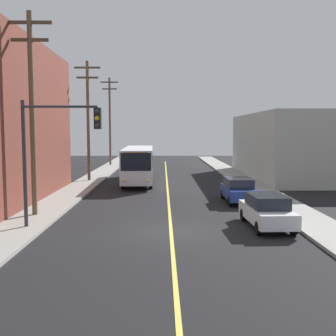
# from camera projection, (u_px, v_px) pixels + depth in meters

# --- Properties ---
(ground_plane) EXTENTS (120.00, 120.00, 0.00)m
(ground_plane) POSITION_uv_depth(u_px,v_px,m) (171.00, 231.00, 19.09)
(ground_plane) COLOR black
(sidewalk_left) EXTENTS (2.50, 90.00, 0.15)m
(sidewalk_left) POSITION_uv_depth(u_px,v_px,m) (67.00, 196.00, 28.95)
(sidewalk_left) COLOR gray
(sidewalk_left) RESTS_ON ground
(sidewalk_right) EXTENTS (2.50, 90.00, 0.15)m
(sidewalk_right) POSITION_uv_depth(u_px,v_px,m) (269.00, 196.00, 29.13)
(sidewalk_right) COLOR gray
(sidewalk_right) RESTS_ON ground
(lane_stripe_center) EXTENTS (0.16, 60.00, 0.01)m
(lane_stripe_center) POSITION_uv_depth(u_px,v_px,m) (167.00, 188.00, 34.03)
(lane_stripe_center) COLOR #D8CC4C
(lane_stripe_center) RESTS_ON ground
(building_right_warehouse) EXTENTS (12.00, 19.47, 6.49)m
(building_right_warehouse) POSITION_uv_depth(u_px,v_px,m) (307.00, 146.00, 41.75)
(building_right_warehouse) COLOR #B2B2A8
(building_right_warehouse) RESTS_ON ground
(city_bus) EXTENTS (2.85, 12.21, 3.20)m
(city_bus) POSITION_uv_depth(u_px,v_px,m) (139.00, 163.00, 37.31)
(city_bus) COLOR silver
(city_bus) RESTS_ON ground
(parked_car_white) EXTENTS (1.94, 4.46, 1.62)m
(parked_car_white) POSITION_uv_depth(u_px,v_px,m) (267.00, 210.00, 19.83)
(parked_car_white) COLOR silver
(parked_car_white) RESTS_ON ground
(parked_car_blue) EXTENTS (1.85, 4.42, 1.62)m
(parked_car_blue) POSITION_uv_depth(u_px,v_px,m) (238.00, 190.00, 26.92)
(parked_car_blue) COLOR navy
(parked_car_blue) RESTS_ON ground
(utility_pole_near) EXTENTS (2.40, 0.28, 10.87)m
(utility_pole_near) POSITION_uv_depth(u_px,v_px,m) (32.00, 105.00, 21.76)
(utility_pole_near) COLOR brown
(utility_pole_near) RESTS_ON sidewalk_left
(utility_pole_mid) EXTENTS (2.40, 0.28, 10.98)m
(utility_pole_mid) POSITION_uv_depth(u_px,v_px,m) (88.00, 116.00, 37.57)
(utility_pole_mid) COLOR brown
(utility_pole_mid) RESTS_ON sidewalk_left
(utility_pole_far) EXTENTS (2.40, 0.28, 11.80)m
(utility_pole_far) POSITION_uv_depth(u_px,v_px,m) (110.00, 118.00, 55.35)
(utility_pole_far) COLOR brown
(utility_pole_far) RESTS_ON sidewalk_left
(traffic_signal_left_corner) EXTENTS (3.75, 0.48, 6.00)m
(traffic_signal_left_corner) POSITION_uv_depth(u_px,v_px,m) (56.00, 140.00, 19.14)
(traffic_signal_left_corner) COLOR #2D2D33
(traffic_signal_left_corner) RESTS_ON sidewalk_left
(fire_hydrant) EXTENTS (0.44, 0.26, 0.84)m
(fire_hydrant) POSITION_uv_depth(u_px,v_px,m) (283.00, 200.00, 24.46)
(fire_hydrant) COLOR red
(fire_hydrant) RESTS_ON sidewalk_right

